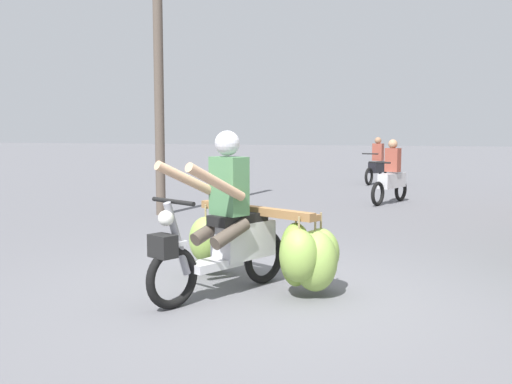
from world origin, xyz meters
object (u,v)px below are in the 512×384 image
Objects in this scene: motorbike_distant_ahead_right at (391,177)px; utility_pole at (158,31)px; motorbike_distant_ahead_left at (377,165)px; motorbike_main_loaded at (252,241)px.

utility_pole reaches higher than motorbike_distant_ahead_right.
utility_pole is at bearing -110.62° from motorbike_distant_ahead_left.
utility_pole is at bearing 128.00° from motorbike_main_loaded.
utility_pole is (-3.92, -3.24, 2.84)m from motorbike_distant_ahead_right.
motorbike_main_loaded is 6.19m from utility_pole.
motorbike_main_loaded is at bearing -88.32° from motorbike_distant_ahead_left.
motorbike_distant_ahead_right is 0.23× the size of utility_pole.
motorbike_distant_ahead_right is (0.92, -4.74, 0.00)m from motorbike_distant_ahead_left.
motorbike_distant_ahead_right is 5.83m from utility_pole.
motorbike_distant_ahead_left is at bearing 101.03° from motorbike_distant_ahead_right.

